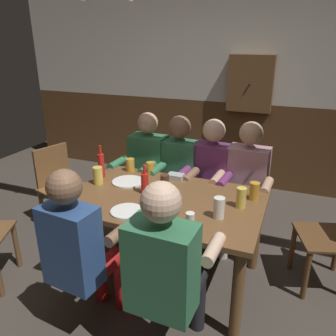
{
  "coord_description": "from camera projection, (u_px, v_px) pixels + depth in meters",
  "views": [
    {
      "loc": [
        0.92,
        -2.13,
        1.94
      ],
      "look_at": [
        0.0,
        0.15,
        0.99
      ],
      "focal_mm": 35.99,
      "sensor_mm": 36.0,
      "label": 1
    }
  ],
  "objects": [
    {
      "name": "condiment_caddy",
      "position": [
        176.0,
        177.0,
        3.02
      ],
      "size": [
        0.14,
        0.1,
        0.05
      ],
      "primitive_type": "cube",
      "color": "#B2B7BC",
      "rests_on": "dining_table"
    },
    {
      "name": "pint_glass_1",
      "position": [
        219.0,
        208.0,
        2.35
      ],
      "size": [
        0.08,
        0.08,
        0.15
      ],
      "primitive_type": "cylinder",
      "color": "white",
      "rests_on": "dining_table"
    },
    {
      "name": "dining_table",
      "position": [
        165.0,
        210.0,
        2.71
      ],
      "size": [
        1.53,
        0.99,
        0.76
      ],
      "color": "brown",
      "rests_on": "ground_plane"
    },
    {
      "name": "pint_glass_5",
      "position": [
        254.0,
        191.0,
        2.62
      ],
      "size": [
        0.08,
        0.08,
        0.14
      ],
      "primitive_type": "cylinder",
      "color": "gold",
      "rests_on": "dining_table"
    },
    {
      "name": "person_5",
      "position": [
        167.0,
        267.0,
        1.96
      ],
      "size": [
        0.54,
        0.55,
        1.26
      ],
      "rotation": [
        0.0,
        0.0,
        -0.03
      ],
      "color": "#33724C",
      "rests_on": "ground_plane"
    },
    {
      "name": "person_1",
      "position": [
        176.0,
        172.0,
        3.38
      ],
      "size": [
        0.55,
        0.53,
        1.24
      ],
      "rotation": [
        0.0,
        0.0,
        3.08
      ],
      "color": "#33724C",
      "rests_on": "ground_plane"
    },
    {
      "name": "pint_glass_6",
      "position": [
        150.0,
        168.0,
        3.13
      ],
      "size": [
        0.07,
        0.07,
        0.12
      ],
      "primitive_type": "cylinder",
      "color": "gold",
      "rests_on": "dining_table"
    },
    {
      "name": "person_2",
      "position": [
        209.0,
        177.0,
        3.26
      ],
      "size": [
        0.5,
        0.53,
        1.24
      ],
      "rotation": [
        0.0,
        0.0,
        3.07
      ],
      "color": "#6B2D66",
      "rests_on": "ground_plane"
    },
    {
      "name": "back_wall_wainscot",
      "position": [
        228.0,
        143.0,
        4.73
      ],
      "size": [
        6.34,
        0.12,
        1.14
      ],
      "primitive_type": "cube",
      "color": "brown",
      "rests_on": "ground_plane"
    },
    {
      "name": "plate_1",
      "position": [
        128.0,
        182.0,
        2.95
      ],
      "size": [
        0.28,
        0.28,
        0.01
      ],
      "primitive_type": "cylinder",
      "color": "white",
      "rests_on": "dining_table"
    },
    {
      "name": "chair_empty_near_right",
      "position": [
        61.0,
        185.0,
        3.6
      ],
      "size": [
        0.55,
        0.55,
        0.88
      ],
      "rotation": [
        0.0,
        0.0,
        -1.86
      ],
      "color": "brown",
      "rests_on": "ground_plane"
    },
    {
      "name": "pint_glass_0",
      "position": [
        130.0,
        165.0,
        3.2
      ],
      "size": [
        0.08,
        0.08,
        0.12
      ],
      "primitive_type": "cylinder",
      "color": "gold",
      "rests_on": "dining_table"
    },
    {
      "name": "pint_glass_4",
      "position": [
        190.0,
        223.0,
        2.17
      ],
      "size": [
        0.06,
        0.06,
        0.14
      ],
      "primitive_type": "cylinder",
      "color": "white",
      "rests_on": "dining_table"
    },
    {
      "name": "bottle_0",
      "position": [
        145.0,
        183.0,
        2.72
      ],
      "size": [
        0.06,
        0.06,
        0.24
      ],
      "color": "red",
      "rests_on": "dining_table"
    },
    {
      "name": "pint_glass_7",
      "position": [
        98.0,
        176.0,
        2.9
      ],
      "size": [
        0.08,
        0.08,
        0.15
      ],
      "primitive_type": "cylinder",
      "color": "#E5C64C",
      "rests_on": "dining_table"
    },
    {
      "name": "person_3",
      "position": [
        245.0,
        182.0,
        3.14
      ],
      "size": [
        0.53,
        0.54,
        1.25
      ],
      "rotation": [
        0.0,
        0.0,
        3.09
      ],
      "color": "#B78493",
      "rests_on": "ground_plane"
    },
    {
      "name": "plate_0",
      "position": [
        127.0,
        211.0,
        2.45
      ],
      "size": [
        0.24,
        0.24,
        0.01
      ],
      "primitive_type": "cylinder",
      "color": "white",
      "rests_on": "dining_table"
    },
    {
      "name": "ground_plane",
      "position": [
        162.0,
        282.0,
        2.86
      ],
      "size": [
        7.61,
        7.61,
        0.0
      ],
      "primitive_type": "plane",
      "color": "#423A33"
    },
    {
      "name": "pint_glass_2",
      "position": [
        241.0,
        198.0,
        2.5
      ],
      "size": [
        0.07,
        0.07,
        0.16
      ],
      "primitive_type": "cylinder",
      "color": "#E5C64C",
      "rests_on": "dining_table"
    },
    {
      "name": "person_4",
      "position": [
        81.0,
        247.0,
        2.18
      ],
      "size": [
        0.51,
        0.53,
        1.24
      ],
      "rotation": [
        0.0,
        0.0,
        -0.1
      ],
      "color": "#2D4C84",
      "rests_on": "ground_plane"
    },
    {
      "name": "wall_dart_cabinet",
      "position": [
        250.0,
        84.0,
        4.23
      ],
      "size": [
        0.56,
        0.15,
        0.7
      ],
      "color": "brown"
    },
    {
      "name": "back_wall_upper",
      "position": [
        234.0,
        45.0,
        4.27
      ],
      "size": [
        6.34,
        0.12,
        1.44
      ],
      "primitive_type": "cube",
      "color": "beige"
    },
    {
      "name": "pint_glass_3",
      "position": [
        165.0,
        181.0,
        2.83
      ],
      "size": [
        0.08,
        0.08,
        0.12
      ],
      "primitive_type": "cylinder",
      "color": "#4C2D19",
      "rests_on": "dining_table"
    },
    {
      "name": "person_0",
      "position": [
        146.0,
        167.0,
        3.5
      ],
      "size": [
        0.53,
        0.53,
        1.25
      ],
      "rotation": [
        0.0,
        0.0,
        3.11
      ],
      "color": "#33724C",
      "rests_on": "ground_plane"
    },
    {
      "name": "bottle_1",
      "position": [
        101.0,
        165.0,
        3.03
      ],
      "size": [
        0.06,
        0.06,
        0.3
      ],
      "color": "red",
      "rests_on": "dining_table"
    }
  ]
}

